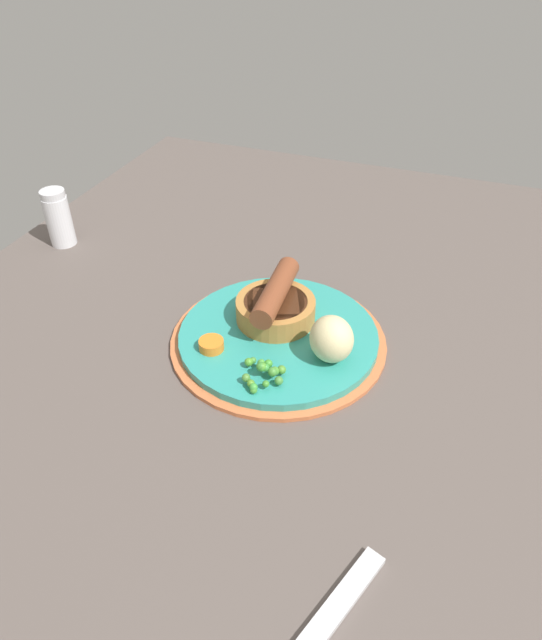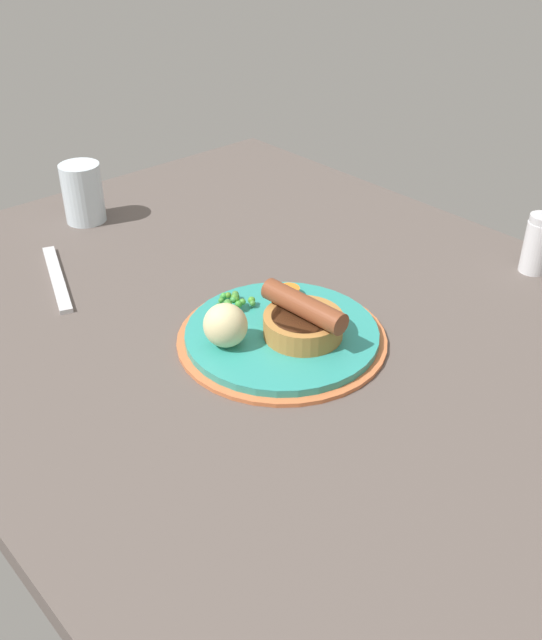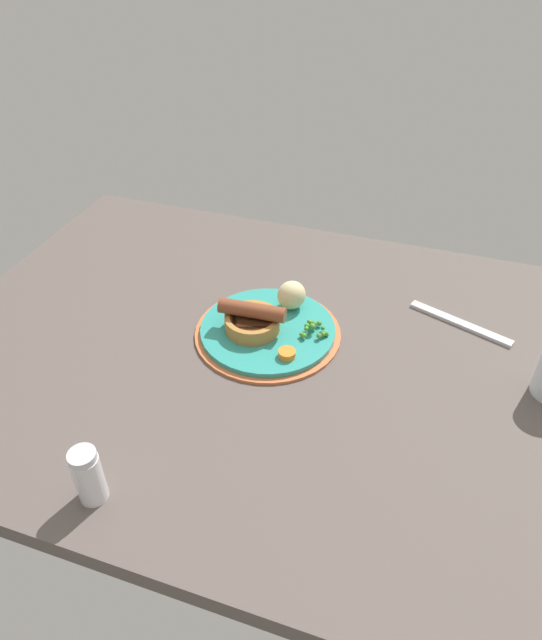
# 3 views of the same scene
# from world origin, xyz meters

# --- Properties ---
(dining_table) EXTENTS (1.10, 0.80, 0.03)m
(dining_table) POSITION_xyz_m (0.00, 0.00, 0.01)
(dining_table) COLOR #564C47
(dining_table) RESTS_ON ground
(dinner_plate) EXTENTS (0.24, 0.24, 0.01)m
(dinner_plate) POSITION_xyz_m (-0.01, 0.04, 0.04)
(dinner_plate) COLOR #CC6B3D
(dinner_plate) RESTS_ON dining_table
(sausage_pudding) EXTENTS (0.11, 0.09, 0.05)m
(sausage_pudding) POSITION_xyz_m (-0.04, 0.02, 0.06)
(sausage_pudding) COLOR #AD7538
(sausage_pudding) RESTS_ON dinner_plate
(pea_pile) EXTENTS (0.05, 0.05, 0.02)m
(pea_pile) POSITION_xyz_m (0.06, 0.05, 0.05)
(pea_pile) COLOR #4D8D30
(pea_pile) RESTS_ON dinner_plate
(potato_chunk_1) EXTENTS (0.07, 0.07, 0.05)m
(potato_chunk_1) POSITION_xyz_m (0.01, 0.10, 0.07)
(potato_chunk_1) COLOR beige
(potato_chunk_1) RESTS_ON dinner_plate
(carrot_slice_2) EXTENTS (0.03, 0.03, 0.01)m
(carrot_slice_2) POSITION_xyz_m (0.04, -0.02, 0.05)
(carrot_slice_2) COLOR orange
(carrot_slice_2) RESTS_ON dinner_plate
(salt_shaker) EXTENTS (0.04, 0.04, 0.08)m
(salt_shaker) POSITION_xyz_m (-0.12, -0.33, 0.07)
(salt_shaker) COLOR silver
(salt_shaker) RESTS_ON dining_table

